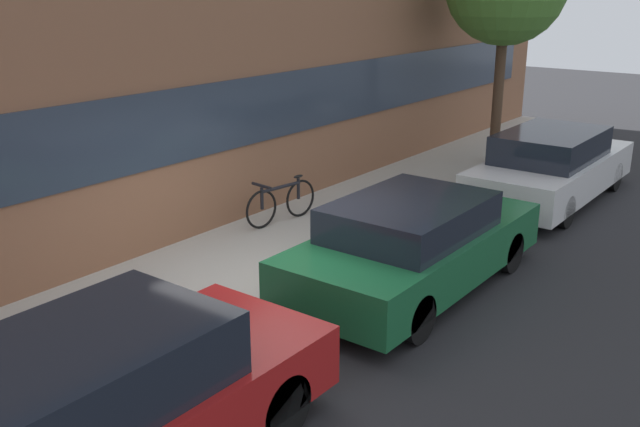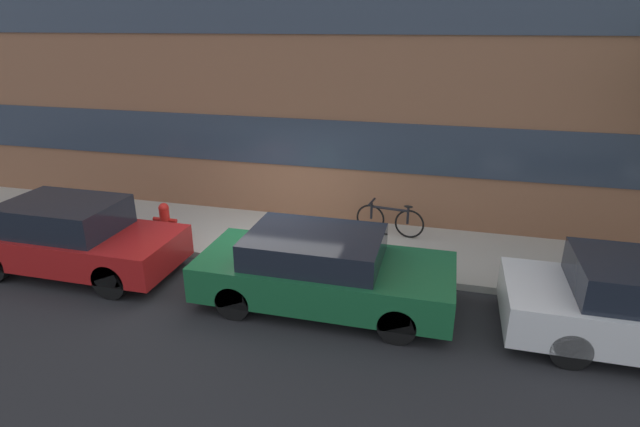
% 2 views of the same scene
% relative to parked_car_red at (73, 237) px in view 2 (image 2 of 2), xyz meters
% --- Properties ---
extents(ground_plane, '(56.00, 56.00, 0.00)m').
position_rel_parked_car_red_xyz_m(ground_plane, '(3.55, 1.05, -0.70)').
color(ground_plane, '#232326').
extents(sidewalk_strip, '(28.00, 2.55, 0.14)m').
position_rel_parked_car_red_xyz_m(sidewalk_strip, '(3.55, 2.32, -0.63)').
color(sidewalk_strip, '#A8A399').
rests_on(sidewalk_strip, ground_plane).
extents(rowhouse_facade, '(28.00, 1.02, 8.79)m').
position_rel_parked_car_red_xyz_m(rowhouse_facade, '(3.55, 4.04, 3.71)').
color(rowhouse_facade, brown).
rests_on(rowhouse_facade, ground_plane).
extents(parked_car_red, '(4.02, 1.66, 1.41)m').
position_rel_parked_car_red_xyz_m(parked_car_red, '(0.00, 0.00, 0.00)').
color(parked_car_red, '#AD1919').
rests_on(parked_car_red, ground_plane).
extents(parked_car_green, '(4.24, 1.77, 1.28)m').
position_rel_parked_car_red_xyz_m(parked_car_green, '(4.90, 0.00, -0.05)').
color(parked_car_green, '#195B33').
rests_on(parked_car_green, ground_plane).
extents(fire_hydrant, '(0.55, 0.31, 0.76)m').
position_rel_parked_car_red_xyz_m(fire_hydrant, '(0.95, 1.65, -0.18)').
color(fire_hydrant, red).
rests_on(fire_hydrant, sidewalk_strip).
extents(bicycle, '(1.51, 0.44, 0.74)m').
position_rel_parked_car_red_xyz_m(bicycle, '(5.66, 2.95, -0.19)').
color(bicycle, black).
rests_on(bicycle, sidewalk_strip).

